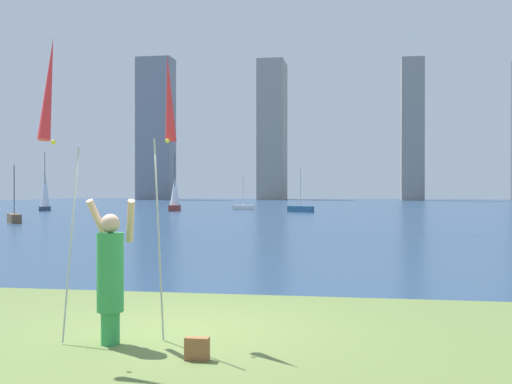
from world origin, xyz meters
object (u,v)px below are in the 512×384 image
at_px(person, 111,273).
at_px(sailboat_3, 175,195).
at_px(kite_flag_right, 169,105).
at_px(sailboat_1, 14,218).
at_px(bag, 197,349).
at_px(sailboat_4, 243,207).
at_px(kite_flag_left, 50,95).
at_px(sailboat_0, 45,193).
at_px(sailboat_2, 301,208).

xyz_separation_m(person, sailboat_3, (-13.73, 48.33, 0.53)).
distance_m(kite_flag_right, sailboat_1, 32.15).
relative_size(kite_flag_right, sailboat_3, 0.73).
bearing_deg(bag, kite_flag_right, 122.06).
height_order(sailboat_1, sailboat_4, sailboat_1).
distance_m(kite_flag_left, bag, 3.67).
relative_size(bag, sailboat_0, 0.05).
relative_size(sailboat_0, sailboat_3, 1.02).
relative_size(person, sailboat_0, 0.35).
height_order(person, sailboat_1, sailboat_1).
distance_m(person, sailboat_2, 47.28).
xyz_separation_m(sailboat_0, sailboat_2, (23.87, 0.60, -1.38)).
distance_m(bag, sailboat_0, 54.45).
bearing_deg(sailboat_2, kite_flag_right, -86.87).
height_order(bag, sailboat_4, sailboat_4).
bearing_deg(kite_flag_right, sailboat_0, 119.83).
relative_size(kite_flag_left, sailboat_3, 0.75).
bearing_deg(sailboat_0, person, -61.06).
relative_size(kite_flag_right, sailboat_2, 1.00).
height_order(sailboat_0, sailboat_1, sailboat_0).
height_order(sailboat_1, sailboat_2, sailboat_2).
bearing_deg(sailboat_4, kite_flag_left, -81.96).
height_order(kite_flag_left, sailboat_4, kite_flag_left).
relative_size(person, kite_flag_right, 0.49).
height_order(sailboat_1, sailboat_3, sailboat_3).
distance_m(bag, sailboat_2, 47.90).
distance_m(kite_flag_right, bag, 3.36).
height_order(bag, sailboat_0, sailboat_0).
distance_m(bag, sailboat_3, 51.17).
bearing_deg(person, sailboat_0, 98.98).
bearing_deg(sailboat_1, sailboat_3, 80.32).
distance_m(sailboat_1, sailboat_3, 21.61).
distance_m(sailboat_3, sailboat_4, 7.56).
height_order(person, sailboat_3, sailboat_3).
height_order(person, kite_flag_right, kite_flag_right).
height_order(person, sailboat_0, sailboat_0).
bearing_deg(sailboat_3, kite_flag_left, -74.96).
bearing_deg(sailboat_1, kite_flag_right, -55.82).
distance_m(sailboat_0, sailboat_4, 18.87).
bearing_deg(sailboat_3, sailboat_0, -172.04).
height_order(bag, sailboat_3, sailboat_3).
bearing_deg(sailboat_4, sailboat_2, -44.17).
relative_size(person, sailboat_4, 0.57).
bearing_deg(kite_flag_right, sailboat_3, 106.73).
bearing_deg(sailboat_2, sailboat_0, -178.57).
height_order(sailboat_0, sailboat_2, sailboat_0).
height_order(kite_flag_left, kite_flag_right, kite_flag_left).
bearing_deg(kite_flag_left, sailboat_1, 121.32).
relative_size(person, sailboat_2, 0.49).
bearing_deg(sailboat_3, bag, -72.88).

